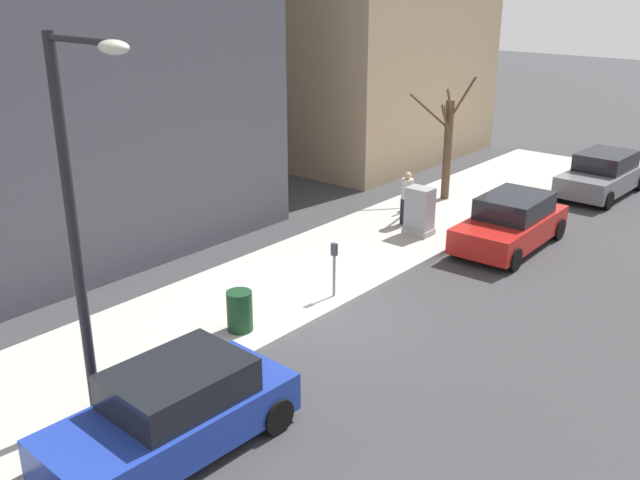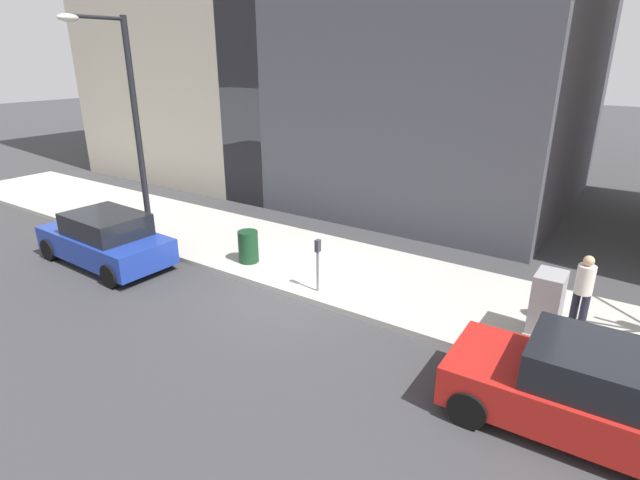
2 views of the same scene
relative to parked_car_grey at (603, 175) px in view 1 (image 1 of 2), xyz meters
The scene contains 11 objects.
ground_plane 13.90m from the parked_car_grey, 85.15° to the left, with size 120.00×120.00×0.00m, color #38383A.
sidewalk 14.21m from the parked_car_grey, 77.07° to the left, with size 4.00×36.00×0.15m, color #B2AFA8.
parked_car_grey is the anchor object (origin of this frame).
parked_car_red 7.01m from the parked_car_grey, 89.24° to the left, with size 2.02×4.25×1.52m.
parked_car_blue 19.33m from the parked_car_grey, 90.09° to the left, with size 2.05×4.26×1.52m.
parking_meter 13.27m from the parked_car_grey, 82.97° to the left, with size 0.14×0.10×1.35m.
utility_box 8.50m from the parked_car_grey, 73.07° to the left, with size 0.83×0.61×1.43m.
streetlamp 20.00m from the parked_car_grey, 85.76° to the left, with size 1.97×0.32×6.50m.
bare_tree 6.02m from the parked_car_grey, 49.91° to the left, with size 2.03×2.15×4.22m.
trash_bin 15.97m from the parked_car_grey, 82.54° to the left, with size 0.56×0.56×0.90m, color #14381E.
pedestrian_near_meter 8.28m from the parked_car_grey, 66.62° to the left, with size 0.36×0.36×1.66m.
Camera 1 is at (-9.38, 11.46, 7.38)m, focal length 40.00 mm.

